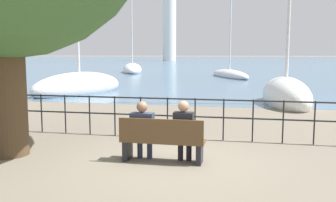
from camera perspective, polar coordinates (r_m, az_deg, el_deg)
ground_plane at (r=7.65m, az=-0.79°, el=-9.16°), size 1000.00×1000.00×0.00m
harbor_water at (r=165.31m, az=11.53°, el=6.29°), size 600.00×300.00×0.01m
park_bench at (r=7.48m, az=-0.90°, el=-6.14°), size 1.69×0.45×0.90m
seated_person_left at (r=7.61m, az=-3.88°, el=-4.07°), size 0.46×0.35×1.21m
seated_person_right at (r=7.42m, az=2.40°, el=-4.24°), size 0.39×0.35×1.24m
promenade_railing at (r=9.53m, az=2.02°, el=-1.64°), size 13.61×0.04×1.05m
sailboat_0 at (r=16.75m, az=17.50°, el=0.88°), size 2.42×5.21×11.30m
sailboat_1 at (r=21.20m, az=-13.36°, el=2.15°), size 4.04×6.81×9.49m
sailboat_2 at (r=44.23m, az=-5.46°, el=4.79°), size 4.86×9.23×9.29m
sailboat_4 at (r=35.28m, az=9.36°, el=4.05°), size 4.75×8.55×11.58m
harbor_lighthouse at (r=120.72m, az=0.22°, el=11.57°), size 4.19×4.19×24.50m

